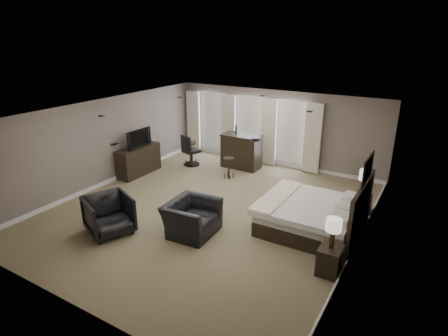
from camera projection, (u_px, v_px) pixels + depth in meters
The scene contains 16 objects.
room at pixel (209, 164), 9.41m from camera, with size 7.60×8.60×2.64m.
window_bay at pixel (249, 128), 13.24m from camera, with size 5.25×0.20×2.30m.
bed at pixel (311, 203), 8.68m from camera, with size 2.21×2.11×1.41m, color silver.
nightstand_near at pixel (330, 260), 7.23m from camera, with size 0.42×0.51×0.56m, color black.
nightstand_far at pixel (362, 205), 9.57m from camera, with size 0.40×0.49×0.53m, color black.
lamp_near at pixel (333, 234), 7.03m from camera, with size 0.30×0.30×0.62m, color beige.
lamp_far at pixel (365, 183), 9.36m from camera, with size 0.33×0.33×0.68m, color beige.
wall_art at pixel (368, 169), 7.78m from camera, with size 0.04×0.96×0.56m, color slate.
dresser at pixel (139, 160), 12.22m from camera, with size 0.51×1.59×0.93m, color black.
tv at pixel (137, 145), 12.04m from camera, with size 1.04×0.60×0.14m, color black.
armchair_near at pixel (192, 212), 8.60m from camera, with size 1.19×0.78×1.04m, color black.
armchair_far at pixel (109, 213), 8.61m from camera, with size 0.97×0.91×1.00m, color black.
bar_counter at pixel (241, 151), 12.76m from camera, with size 1.34×0.70×1.17m, color black.
bar_stool_left at pixel (191, 154), 13.03m from camera, with size 0.40×0.40×0.84m, color black.
bar_stool_right at pixel (229, 168), 11.86m from camera, with size 0.33×0.33×0.70m, color black.
desk_chair at pixel (191, 150), 13.01m from camera, with size 0.55×0.55×1.09m, color black.
Camera 1 is at (4.88, -7.42, 4.46)m, focal length 30.00 mm.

